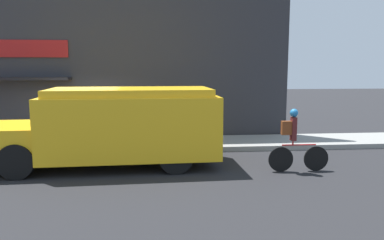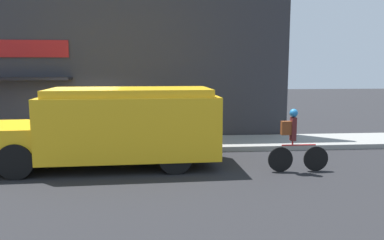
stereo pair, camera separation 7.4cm
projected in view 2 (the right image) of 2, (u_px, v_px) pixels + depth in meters
ground_plane at (80, 155)px, 11.78m from camera, size 70.00×70.00×0.00m
sidewalk at (86, 146)px, 12.81m from camera, size 28.00×2.11×0.17m
storefront at (88, 61)px, 13.59m from camera, size 14.88×0.87×5.97m
school_bus at (114, 126)px, 10.31m from camera, size 6.43×2.73×2.17m
cyclist at (294, 141)px, 9.81m from camera, size 1.63×0.22×1.67m
trash_bin at (133, 126)px, 13.48m from camera, size 0.65×0.65×0.93m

